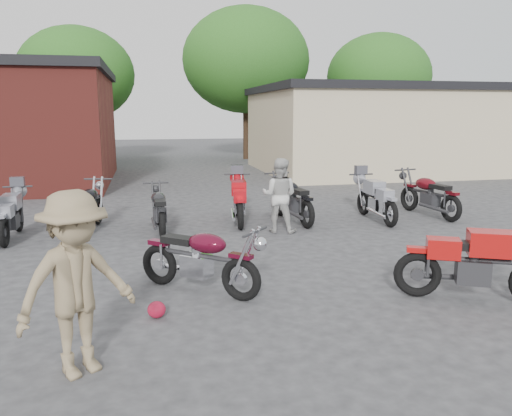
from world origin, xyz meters
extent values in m
plane|color=#303032|center=(0.00, 0.00, 0.00)|extent=(90.00, 90.00, 0.00)
cube|color=tan|center=(8.50, 15.00, 1.75)|extent=(10.00, 8.00, 3.50)
ellipsoid|color=#A3112C|center=(-1.58, 0.07, 0.11)|extent=(0.31, 0.31, 0.22)
imported|color=#B9B8B4|center=(1.21, 4.32, 0.82)|extent=(1.00, 0.92, 1.65)
imported|color=#867252|center=(-2.35, -1.18, 0.94)|extent=(1.41, 1.24, 1.89)
camera|label=1|loc=(-1.63, -6.16, 2.62)|focal=35.00mm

